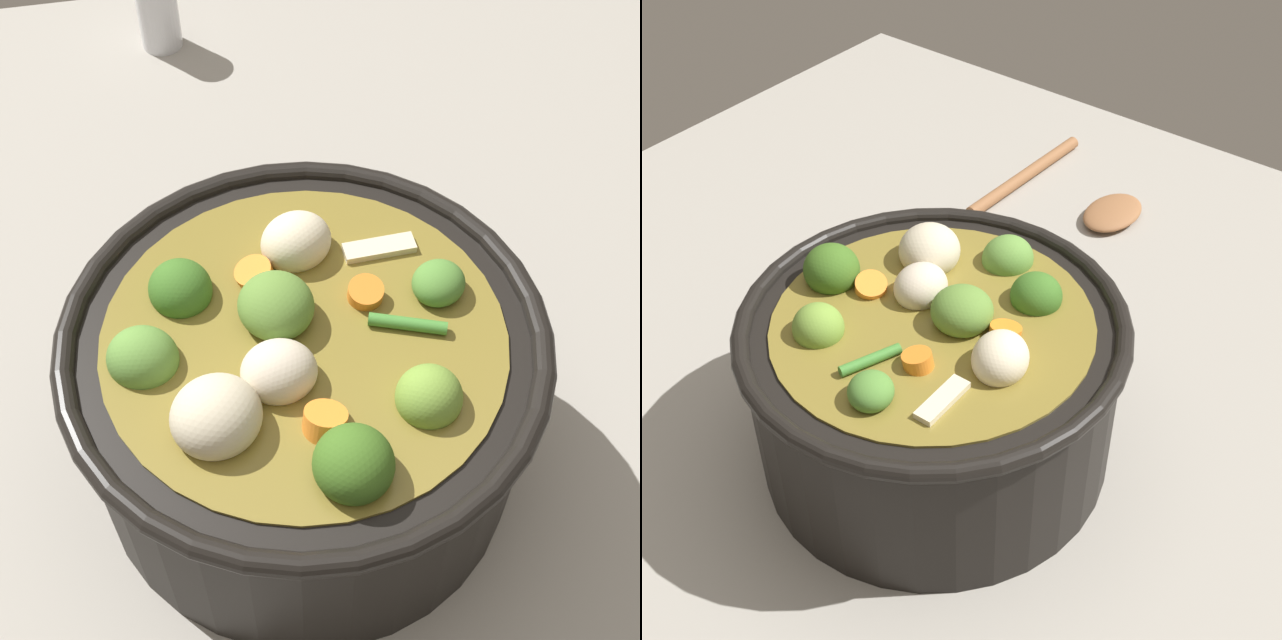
# 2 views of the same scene
# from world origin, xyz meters

# --- Properties ---
(ground_plane) EXTENTS (1.10, 1.10, 0.00)m
(ground_plane) POSITION_xyz_m (0.00, 0.00, 0.00)
(ground_plane) COLOR #9E998E
(cooking_pot) EXTENTS (0.28, 0.28, 0.16)m
(cooking_pot) POSITION_xyz_m (0.00, -0.00, 0.07)
(cooking_pot) COLOR black
(cooking_pot) RESTS_ON ground_plane
(salt_shaker) EXTENTS (0.04, 0.04, 0.08)m
(salt_shaker) POSITION_xyz_m (-0.46, -0.05, 0.04)
(salt_shaker) COLOR silver
(salt_shaker) RESTS_ON ground_plane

